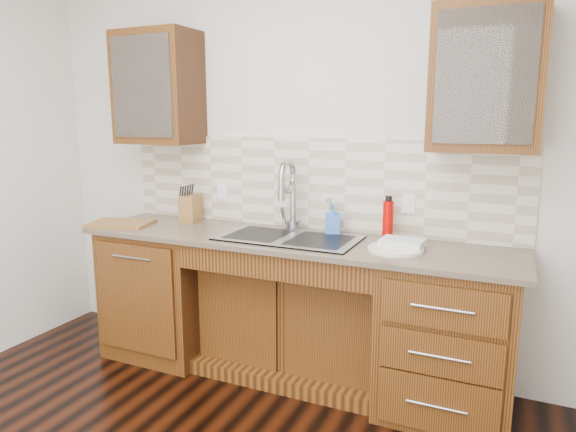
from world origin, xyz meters
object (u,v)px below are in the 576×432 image
at_px(water_bottle, 388,220).
at_px(cutting_board, 120,223).
at_px(plate, 395,249).
at_px(knife_block, 190,208).
at_px(soap_bottle, 333,219).

height_order(water_bottle, cutting_board, water_bottle).
relative_size(water_bottle, plate, 0.76).
distance_m(plate, knife_block, 1.50).
height_order(soap_bottle, plate, soap_bottle).
relative_size(water_bottle, knife_block, 1.22).
distance_m(water_bottle, plate, 0.29).
relative_size(soap_bottle, knife_block, 1.00).
bearing_deg(plate, water_bottle, 112.95).
height_order(soap_bottle, water_bottle, water_bottle).
height_order(soap_bottle, cutting_board, soap_bottle).
height_order(plate, knife_block, knife_block).
xyz_separation_m(soap_bottle, water_bottle, (0.34, 0.01, 0.02)).
relative_size(plate, knife_block, 1.60).
relative_size(soap_bottle, water_bottle, 0.82).
bearing_deg(cutting_board, water_bottle, 10.32).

